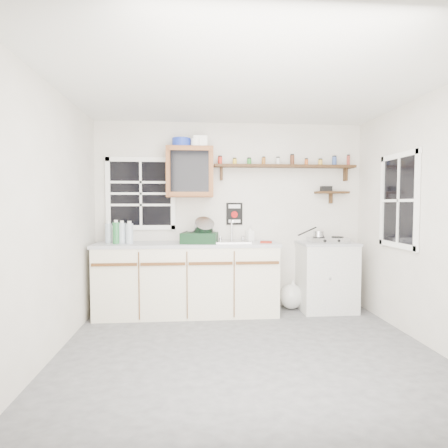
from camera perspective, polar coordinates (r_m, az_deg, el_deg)
The scene contains 18 objects.
room at distance 3.50m, azimuth 3.63°, elevation 0.43°, with size 3.64×3.24×2.54m.
main_cabinet at distance 4.85m, azimuth -5.59°, elevation -8.25°, with size 2.31×0.63×0.92m.
right_cabinet at distance 5.18m, azimuth 15.34°, elevation -7.67°, with size 0.73×0.57×0.91m.
sink at distance 4.81m, azimuth 0.80°, elevation -2.68°, with size 0.52×0.44×0.29m.
upper_cabinet at distance 4.92m, azimuth -5.23°, elevation 7.86°, with size 0.60×0.32×0.65m.
upper_cabinet_clutter at distance 4.97m, azimuth -5.31°, elevation 12.28°, with size 0.45×0.24×0.14m.
spice_shelf at distance 5.15m, azimuth 9.33°, elevation 8.76°, with size 1.91×0.18×0.35m.
secondary_shelf at distance 5.32m, azimuth 15.85°, elevation 4.72°, with size 0.45×0.16×0.24m.
warning_sign at distance 5.08m, azimuth 1.60°, elevation 1.57°, with size 0.22×0.02×0.30m.
window_back at distance 5.09m, azimuth -12.56°, elevation 4.54°, with size 0.93×0.03×0.98m.
window_right at distance 4.62m, azimuth 25.10°, elevation 3.25°, with size 0.03×0.78×1.08m.
water_bottles at distance 4.85m, azimuth -15.65°, elevation -1.31°, with size 0.36×0.17×0.29m.
dish_rack at distance 4.71m, azimuth -3.55°, elevation -1.62°, with size 0.49×0.40×0.33m.
soap_bottle at distance 5.05m, azimuth 3.97°, elevation -1.40°, with size 0.09×0.09×0.20m, color white.
rag at distance 4.77m, azimuth 6.43°, elevation -2.75°, with size 0.14×0.12×0.02m, color maroon.
hotplate at distance 5.10m, azimuth 15.58°, elevation -2.31°, with size 0.52×0.30×0.07m.
saucepan at distance 5.05m, azimuth 14.14°, elevation -1.50°, with size 0.31×0.24×0.15m.
trash_bag at distance 5.18m, azimuth 10.24°, elevation -10.77°, with size 0.37×0.33×0.42m.
Camera 1 is at (-0.51, -3.46, 1.41)m, focal length 30.00 mm.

